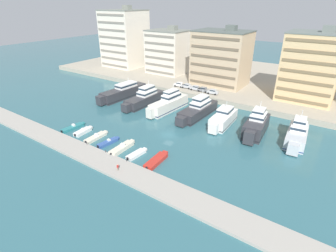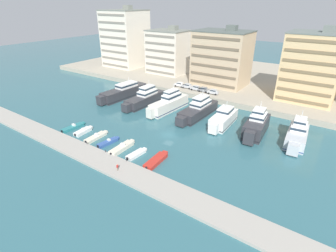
{
  "view_description": "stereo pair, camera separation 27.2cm",
  "coord_description": "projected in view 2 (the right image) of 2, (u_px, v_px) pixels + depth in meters",
  "views": [
    {
      "loc": [
        35.51,
        -51.55,
        32.58
      ],
      "look_at": [
        -0.27,
        0.23,
        2.5
      ],
      "focal_mm": 28.0,
      "sensor_mm": 36.0,
      "label": 1
    },
    {
      "loc": [
        35.74,
        -51.39,
        32.58
      ],
      "look_at": [
        -0.27,
        0.23,
        2.5
      ],
      "focal_mm": 28.0,
      "sensor_mm": 36.0,
      "label": 2
    }
  ],
  "objects": [
    {
      "name": "motorboat_cream_mid_left",
      "position": [
        96.0,
        137.0,
        68.66
      ],
      "size": [
        2.25,
        7.55,
        1.27
      ],
      "color": "beige",
      "rests_on": "ground"
    },
    {
      "name": "yacht_silver_mid_right",
      "position": [
        297.0,
        134.0,
        65.9
      ],
      "size": [
        5.67,
        15.62,
        8.09
      ],
      "color": "silver",
      "rests_on": "ground"
    },
    {
      "name": "quay_promenade",
      "position": [
        250.0,
        79.0,
        117.48
      ],
      "size": [
        180.0,
        70.0,
        1.89
      ],
      "primitive_type": "cube",
      "color": "#ADA38E",
      "rests_on": "ground"
    },
    {
      "name": "yacht_charcoal_center_right",
      "position": [
        256.0,
        125.0,
        70.15
      ],
      "size": [
        5.84,
        15.8,
        8.64
      ],
      "color": "#333338",
      "rests_on": "ground"
    },
    {
      "name": "bollard_west_mid",
      "position": [
        105.0,
        151.0,
        61.19
      ],
      "size": [
        0.2,
        0.2,
        0.61
      ],
      "color": "#2D2D33",
      "rests_on": "pier_dock"
    },
    {
      "name": "pier_dock",
      "position": [
        117.0,
        168.0,
        56.14
      ],
      "size": [
        120.0,
        5.92,
        0.61
      ],
      "primitive_type": "cube",
      "color": "#A8A399",
      "rests_on": "ground"
    },
    {
      "name": "car_white_far_left",
      "position": [
        180.0,
        84.0,
        103.5
      ],
      "size": [
        4.14,
        2.0,
        1.8
      ],
      "color": "white",
      "rests_on": "quay_promenade"
    },
    {
      "name": "motorboat_red_mid_right",
      "position": [
        156.0,
        160.0,
        58.44
      ],
      "size": [
        2.63,
        8.07,
        0.9
      ],
      "color": "red",
      "rests_on": "ground"
    },
    {
      "name": "bollard_west",
      "position": [
        87.0,
        143.0,
        64.6
      ],
      "size": [
        0.2,
        0.2,
        0.61
      ],
      "color": "#2D2D33",
      "rests_on": "pier_dock"
    },
    {
      "name": "motorboat_white_left",
      "position": [
        83.0,
        131.0,
        71.44
      ],
      "size": [
        2.31,
        6.2,
        1.3
      ],
      "color": "white",
      "rests_on": "ground"
    },
    {
      "name": "pedestrian_near_edge",
      "position": [
        117.0,
        167.0,
        54.32
      ],
      "size": [
        0.3,
        0.6,
        1.58
      ],
      "color": "#7A6B56",
      "rests_on": "pier_dock"
    },
    {
      "name": "bollard_east_mid",
      "position": [
        126.0,
        160.0,
        57.78
      ],
      "size": [
        0.2,
        0.2,
        0.61
      ],
      "color": "#2D2D33",
      "rests_on": "pier_dock"
    },
    {
      "name": "apartment_block_far_left",
      "position": [
        125.0,
        39.0,
        132.42
      ],
      "size": [
        19.09,
        17.98,
        29.06
      ],
      "color": "silver",
      "rests_on": "quay_promenade"
    },
    {
      "name": "car_silver_left",
      "position": [
        187.0,
        86.0,
        101.61
      ],
      "size": [
        4.18,
        2.08,
        1.8
      ],
      "color": "#B7BCC1",
      "rests_on": "quay_promenade"
    },
    {
      "name": "motorboat_cream_center",
      "position": [
        122.0,
        148.0,
        63.39
      ],
      "size": [
        2.25,
        8.17,
        1.54
      ],
      "color": "beige",
      "rests_on": "ground"
    },
    {
      "name": "car_silver_mid_left",
      "position": [
        196.0,
        88.0,
        99.36
      ],
      "size": [
        4.23,
        2.21,
        1.8
      ],
      "color": "#B7BCC1",
      "rests_on": "quay_promenade"
    },
    {
      "name": "car_grey_center_left",
      "position": [
        204.0,
        89.0,
        97.59
      ],
      "size": [
        4.21,
        2.15,
        1.8
      ],
      "color": "slate",
      "rests_on": "quay_promenade"
    },
    {
      "name": "apartment_block_mid_left",
      "position": [
        222.0,
        58.0,
        103.11
      ],
      "size": [
        20.86,
        14.96,
        22.77
      ],
      "color": "#C6AD89",
      "rests_on": "quay_promenade"
    },
    {
      "name": "yacht_white_center",
      "position": [
        223.0,
        119.0,
        75.46
      ],
      "size": [
        5.06,
        15.26,
        6.72
      ],
      "color": "white",
      "rests_on": "ground"
    },
    {
      "name": "motorboat_white_center_right",
      "position": [
        136.0,
        154.0,
        61.04
      ],
      "size": [
        2.15,
        6.16,
        0.81
      ],
      "color": "white",
      "rests_on": "ground"
    },
    {
      "name": "yacht_charcoal_left",
      "position": [
        145.0,
        98.0,
        90.86
      ],
      "size": [
        4.79,
        19.92,
        7.94
      ],
      "color": "#333338",
      "rests_on": "ground"
    },
    {
      "name": "yacht_charcoal_center_left",
      "position": [
        198.0,
        109.0,
        81.31
      ],
      "size": [
        5.49,
        20.07,
        7.87
      ],
      "color": "#333338",
      "rests_on": "ground"
    },
    {
      "name": "yacht_charcoal_far_left",
      "position": [
        124.0,
        92.0,
        97.06
      ],
      "size": [
        5.87,
        22.62,
        7.01
      ],
      "color": "#333338",
      "rests_on": "ground"
    },
    {
      "name": "ground_plane",
      "position": [
        168.0,
        135.0,
        70.53
      ],
      "size": [
        400.0,
        400.0,
        0.0
      ],
      "primitive_type": "plane",
      "color": "#336670"
    },
    {
      "name": "car_silver_center",
      "position": [
        213.0,
        92.0,
        95.15
      ],
      "size": [
        4.24,
        2.21,
        1.8
      ],
      "color": "#B7BCC1",
      "rests_on": "quay_promenade"
    },
    {
      "name": "motorboat_teal_far_left",
      "position": [
        73.0,
        127.0,
        73.98
      ],
      "size": [
        2.08,
        7.55,
        1.26
      ],
      "color": "teal",
      "rests_on": "ground"
    },
    {
      "name": "motorboat_blue_center_left",
      "position": [
        108.0,
        142.0,
        66.07
      ],
      "size": [
        2.1,
        6.65,
        1.17
      ],
      "color": "#33569E",
      "rests_on": "ground"
    },
    {
      "name": "apartment_block_left",
      "position": [
        168.0,
        52.0,
        120.7
      ],
      "size": [
        17.35,
        14.18,
        21.1
      ],
      "color": "silver",
      "rests_on": "quay_promenade"
    },
    {
      "name": "apartment_block_center_left",
      "position": [
        312.0,
        67.0,
        85.63
      ],
      "size": [
        17.44,
        14.8,
        24.13
      ],
      "color": "#E0BC84",
      "rests_on": "quay_promenade"
    },
    {
      "name": "yacht_ivory_mid_left",
      "position": [
        169.0,
        103.0,
        85.48
      ],
      "size": [
        5.19,
        19.01,
        8.39
      ],
      "color": "silver",
      "rests_on": "ground"
    }
  ]
}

